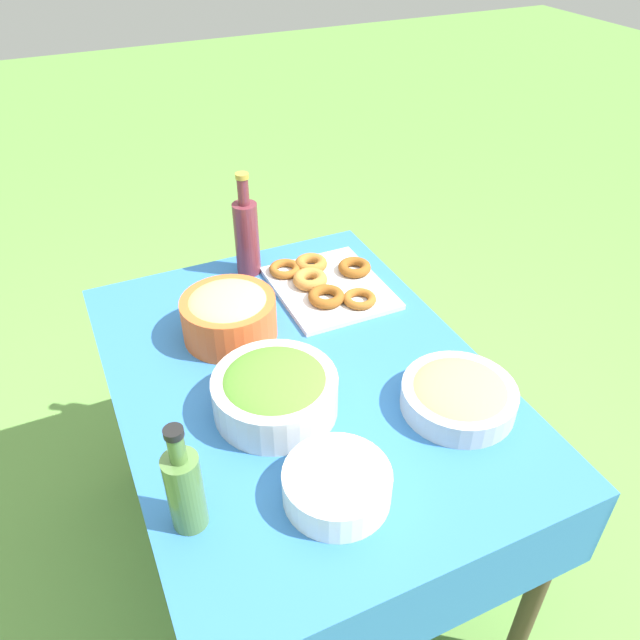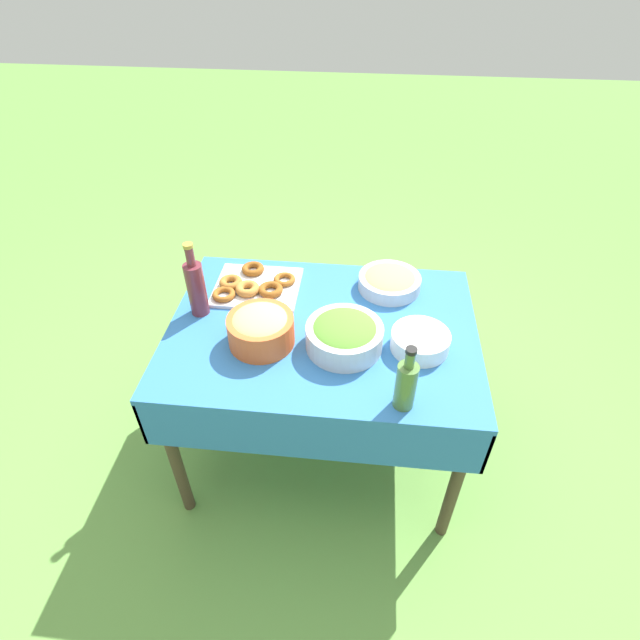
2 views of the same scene
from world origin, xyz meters
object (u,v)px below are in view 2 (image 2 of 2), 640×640
(plate_stack, at_px, (420,341))
(olive_oil_bottle, at_px, (406,384))
(salad_bowl, at_px, (344,335))
(wine_bottle, at_px, (196,287))
(donut_platter, at_px, (254,285))
(bread_bowl, at_px, (390,281))
(pasta_bowl, at_px, (261,328))

(plate_stack, height_order, olive_oil_bottle, olive_oil_bottle)
(salad_bowl, xyz_separation_m, wine_bottle, (0.61, -0.15, 0.07))
(donut_platter, bearing_deg, bread_bowl, -173.40)
(olive_oil_bottle, bearing_deg, bread_bowl, -85.98)
(donut_platter, height_order, olive_oil_bottle, olive_oil_bottle)
(plate_stack, relative_size, olive_oil_bottle, 0.86)
(pasta_bowl, height_order, donut_platter, pasta_bowl)
(wine_bottle, bearing_deg, donut_platter, -136.61)
(salad_bowl, relative_size, olive_oil_bottle, 1.13)
(pasta_bowl, relative_size, wine_bottle, 0.77)
(olive_oil_bottle, height_order, bread_bowl, olive_oil_bottle)
(pasta_bowl, distance_m, olive_oil_bottle, 0.60)
(salad_bowl, bearing_deg, olive_oil_bottle, 129.42)
(salad_bowl, relative_size, plate_stack, 1.32)
(olive_oil_bottle, relative_size, wine_bottle, 0.79)
(salad_bowl, distance_m, donut_platter, 0.53)
(pasta_bowl, xyz_separation_m, plate_stack, (-0.61, -0.03, -0.04))
(olive_oil_bottle, height_order, wine_bottle, wine_bottle)
(wine_bottle, bearing_deg, bread_bowl, -162.35)
(plate_stack, relative_size, bread_bowl, 0.82)
(salad_bowl, relative_size, bread_bowl, 1.08)
(salad_bowl, relative_size, pasta_bowl, 1.15)
(salad_bowl, bearing_deg, pasta_bowl, 1.44)
(plate_stack, bearing_deg, bread_bowl, -73.01)
(donut_platter, height_order, wine_bottle, wine_bottle)
(plate_stack, xyz_separation_m, olive_oil_bottle, (0.07, 0.29, 0.07))
(olive_oil_bottle, distance_m, bread_bowl, 0.67)
(bread_bowl, bearing_deg, pasta_bowl, 39.46)
(olive_oil_bottle, relative_size, bread_bowl, 0.96)
(salad_bowl, xyz_separation_m, plate_stack, (-0.29, -0.02, -0.02))
(pasta_bowl, distance_m, plate_stack, 0.61)
(donut_platter, distance_m, wine_bottle, 0.28)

